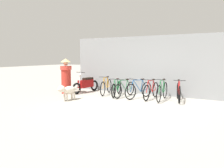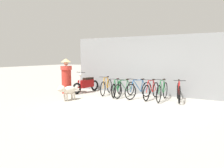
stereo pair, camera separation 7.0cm
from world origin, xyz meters
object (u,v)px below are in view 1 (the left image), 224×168
at_px(bicycle_6, 179,92).
at_px(motorcycle, 86,84).
at_px(bicycle_4, 151,91).
at_px(person_in_robes, 66,76).
at_px(bicycle_2, 124,89).
at_px(stray_dog, 68,90).
at_px(bicycle_5, 162,91).
at_px(bicycle_3, 139,90).
at_px(bicycle_1, 116,89).
at_px(bicycle_0, 106,87).

height_order(bicycle_6, motorcycle, motorcycle).
distance_m(bicycle_6, motorcycle, 4.59).
relative_size(bicycle_4, person_in_robes, 0.99).
bearing_deg(bicycle_2, stray_dog, -36.12).
bearing_deg(bicycle_6, person_in_robes, -96.77).
bearing_deg(bicycle_5, bicycle_2, -89.94).
bearing_deg(stray_dog, bicycle_5, 131.39).
height_order(bicycle_3, motorcycle, motorcycle).
xyz_separation_m(motorcycle, person_in_robes, (-0.68, -0.70, 0.45)).
bearing_deg(stray_dog, bicycle_6, 129.67).
relative_size(bicycle_4, stray_dog, 1.51).
bearing_deg(bicycle_4, bicycle_3, -73.21).
xyz_separation_m(bicycle_4, bicycle_6, (1.13, 0.14, 0.01)).
bearing_deg(bicycle_3, bicycle_4, 123.29).
relative_size(bicycle_5, bicycle_6, 1.07).
relative_size(bicycle_3, stray_dog, 1.46).
height_order(bicycle_2, motorcycle, motorcycle).
height_order(bicycle_1, motorcycle, motorcycle).
xyz_separation_m(bicycle_3, bicycle_5, (1.02, 0.07, 0.02)).
relative_size(bicycle_1, bicycle_2, 0.93).
bearing_deg(person_in_robes, bicycle_1, -147.21).
distance_m(bicycle_2, motorcycle, 2.25).
distance_m(bicycle_0, bicycle_5, 2.80).
relative_size(bicycle_6, stray_dog, 1.47).
bearing_deg(bicycle_6, bicycle_5, -88.05).
bearing_deg(bicycle_0, bicycle_3, 71.33).
bearing_deg(bicycle_0, bicycle_1, 65.09).
bearing_deg(bicycle_3, bicycle_0, -76.59).
bearing_deg(bicycle_6, bicycle_3, -96.70).
bearing_deg(bicycle_1, motorcycle, -105.85).
distance_m(bicycle_6, person_in_robes, 5.37).
height_order(bicycle_2, person_in_robes, person_in_robes).
height_order(bicycle_1, bicycle_5, bicycle_5).
xyz_separation_m(bicycle_3, motorcycle, (-2.94, 0.11, 0.06)).
height_order(bicycle_0, bicycle_3, bicycle_0).
relative_size(bicycle_1, motorcycle, 0.85).
bearing_deg(bicycle_3, person_in_robes, -61.85).
height_order(bicycle_0, bicycle_1, bicycle_0).
xyz_separation_m(bicycle_2, bicycle_6, (2.34, 0.28, 0.02)).
height_order(bicycle_4, stray_dog, bicycle_4).
bearing_deg(motorcycle, bicycle_2, 92.91).
distance_m(bicycle_5, motorcycle, 3.97).
bearing_deg(bicycle_5, motorcycle, -93.36).
height_order(bicycle_1, bicycle_3, bicycle_3).
relative_size(bicycle_3, motorcycle, 0.87).
height_order(bicycle_1, bicycle_4, bicycle_4).
relative_size(bicycle_2, bicycle_3, 1.05).
distance_m(bicycle_4, motorcycle, 3.46).
xyz_separation_m(bicycle_0, bicycle_5, (2.80, -0.11, 0.02)).
distance_m(bicycle_0, bicycle_3, 1.79).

